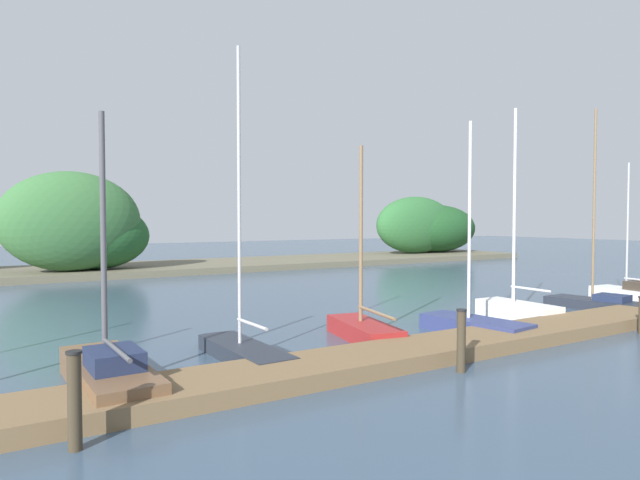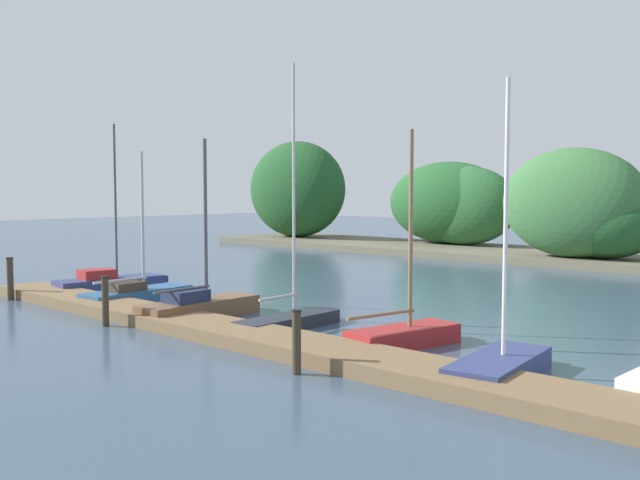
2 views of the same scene
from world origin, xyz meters
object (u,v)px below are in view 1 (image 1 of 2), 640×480
object	(u,v)px
sailboat_2	(107,370)
sailboat_4	(362,327)
mooring_piling_2	(461,340)
sailboat_7	(597,301)
sailboat_5	(471,323)
sailboat_6	(515,306)
sailboat_8	(629,293)
sailboat_3	(242,346)
mooring_piling_1	(75,400)

from	to	relation	value
sailboat_2	sailboat_4	world-z (taller)	sailboat_2
mooring_piling_2	sailboat_7	bearing A→B (deg)	17.63
sailboat_5	sailboat_6	world-z (taller)	sailboat_6
sailboat_5	sailboat_7	bearing A→B (deg)	-93.20
sailboat_8	sailboat_7	bearing A→B (deg)	105.39
sailboat_5	sailboat_4	bearing A→B (deg)	64.05
sailboat_6	sailboat_8	distance (m)	6.94
sailboat_8	sailboat_2	bearing A→B (deg)	100.41
sailboat_3	sailboat_5	size ratio (longest dim) A/B	1.19
sailboat_2	sailboat_3	size ratio (longest dim) A/B	0.74
sailboat_6	mooring_piling_2	distance (m)	7.36
sailboat_6	sailboat_3	bearing A→B (deg)	93.13
sailboat_3	mooring_piling_1	bearing A→B (deg)	128.44
sailboat_4	sailboat_2	bearing A→B (deg)	109.96
sailboat_3	sailboat_8	bearing A→B (deg)	-91.27
sailboat_7	mooring_piling_1	world-z (taller)	sailboat_7
sailboat_4	sailboat_8	xyz separation A→B (m)	(13.18, -0.10, 0.02)
sailboat_4	sailboat_5	distance (m)	3.32
sailboat_6	mooring_piling_1	distance (m)	14.48
sailboat_2	sailboat_5	world-z (taller)	sailboat_5
sailboat_7	mooring_piling_2	world-z (taller)	sailboat_7
sailboat_2	mooring_piling_1	bearing A→B (deg)	159.38
sailboat_5	mooring_piling_1	distance (m)	11.25
sailboat_4	sailboat_7	xyz separation A→B (m)	(10.30, -0.49, -0.01)
sailboat_2	sailboat_3	distance (m)	3.21
sailboat_2	sailboat_7	distance (m)	17.16
sailboat_2	mooring_piling_2	distance (m)	7.29
sailboat_7	sailboat_6	bearing A→B (deg)	76.22
sailboat_6	mooring_piling_1	size ratio (longest dim) A/B	4.88
sailboat_5	mooring_piling_2	size ratio (longest dim) A/B	4.48
sailboat_5	sailboat_8	bearing A→B (deg)	-92.24
sailboat_8	mooring_piling_1	size ratio (longest dim) A/B	3.90
sailboat_4	sailboat_6	xyz separation A→B (m)	(6.25, -0.10, 0.06)
sailboat_8	mooring_piling_1	xyz separation A→B (m)	(-20.94, -3.67, 0.38)
sailboat_2	sailboat_7	bearing A→B (deg)	-90.16
sailboat_4	sailboat_8	world-z (taller)	sailboat_8
sailboat_4	sailboat_8	size ratio (longest dim) A/B	0.96
sailboat_3	sailboat_6	size ratio (longest dim) A/B	1.05
sailboat_6	mooring_piling_1	bearing A→B (deg)	106.49
sailboat_2	mooring_piling_2	xyz separation A→B (m)	(6.75, -2.73, 0.32)
mooring_piling_2	sailboat_4	bearing A→B (deg)	88.43
mooring_piling_1	mooring_piling_2	bearing A→B (deg)	-0.23
sailboat_8	mooring_piling_2	bearing A→B (deg)	113.20
sailboat_3	sailboat_2	bearing A→B (deg)	101.26
sailboat_7	sailboat_5	bearing A→B (deg)	86.18
sailboat_6	mooring_piling_2	bearing A→B (deg)	122.03
mooring_piling_1	sailboat_4	bearing A→B (deg)	25.89
sailboat_6	mooring_piling_2	world-z (taller)	sailboat_6
sailboat_3	mooring_piling_2	distance (m)	5.03
sailboat_8	mooring_piling_2	size ratio (longest dim) A/B	4.07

